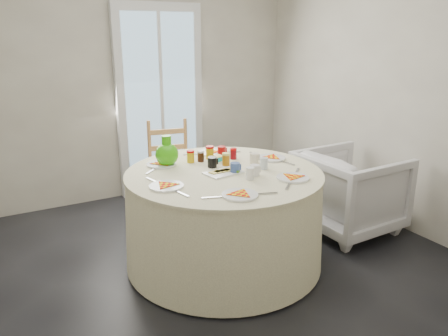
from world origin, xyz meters
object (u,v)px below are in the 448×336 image
table (224,219)px  wooden_chair (172,171)px  green_pitcher (167,154)px  armchair (349,191)px

table → wooden_chair: bearing=89.3°
wooden_chair → green_pitcher: (-0.33, -0.72, 0.40)m
wooden_chair → green_pitcher: bearing=-103.4°
wooden_chair → green_pitcher: size_ratio=4.04×
wooden_chair → table: bearing=-79.2°
table → green_pitcher: 0.69m
armchair → wooden_chair: bearing=47.8°
wooden_chair → armchair: bearing=-29.4°
armchair → green_pitcher: (-1.63, 0.41, 0.48)m
wooden_chair → armchair: size_ratio=1.16×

